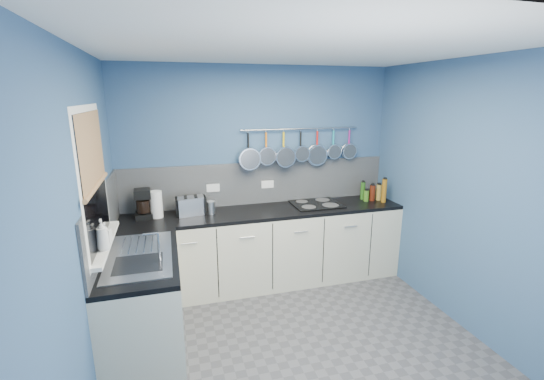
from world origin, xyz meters
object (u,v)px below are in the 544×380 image
canister (211,207)px  hob (316,204)px  paper_towel (156,204)px  soap_bottle_a (102,235)px  soap_bottle_b (105,233)px  toaster (191,206)px  coffee_maker (143,204)px

canister → hob: size_ratio=0.25×
paper_towel → hob: 1.82m
soap_bottle_a → paper_towel: bearing=73.0°
soap_bottle_b → paper_towel: soap_bottle_b is taller
toaster → canister: toaster is taller
hob → coffee_maker: bearing=179.3°
soap_bottle_a → coffee_maker: 1.19m
soap_bottle_a → hob: 2.46m
toaster → hob: 1.46m
paper_towel → toaster: 0.36m
soap_bottle_b → toaster: (0.71, 1.03, -0.14)m
soap_bottle_a → soap_bottle_b: 0.13m
paper_towel → coffee_maker: size_ratio=0.92×
paper_towel → toaster: size_ratio=0.95×
coffee_maker → hob: size_ratio=0.55×
hob → toaster: bearing=179.4°
soap_bottle_a → coffee_maker: soap_bottle_a is taller
hob → paper_towel: bearing=179.6°
soap_bottle_b → hob: 2.40m
paper_towel → hob: bearing=-0.4°
coffee_maker → soap_bottle_a: bearing=-103.7°
toaster → canister: size_ratio=2.14×
coffee_maker → canister: size_ratio=2.21×
paper_towel → coffee_maker: coffee_maker is taller
canister → paper_towel: bearing=176.9°
soap_bottle_a → paper_towel: 1.21m
soap_bottle_b → coffee_maker: soap_bottle_b is taller
toaster → coffee_maker: bearing=168.6°
soap_bottle_a → canister: (0.92, 1.12, -0.20)m
soap_bottle_b → paper_towel: (0.35, 1.02, -0.09)m
soap_bottle_b → coffee_maker: 1.06m
soap_bottle_b → coffee_maker: bearing=78.1°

